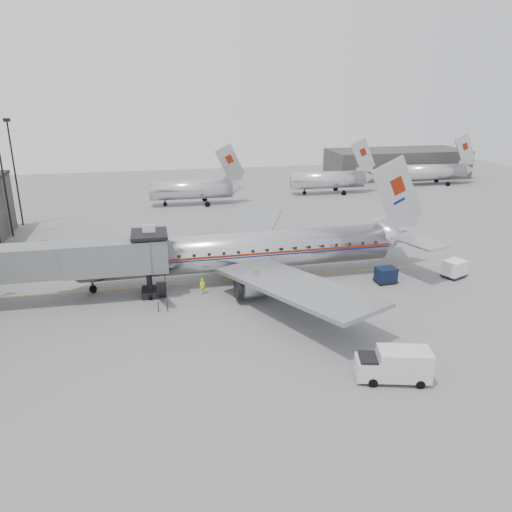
{
  "coord_description": "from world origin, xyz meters",
  "views": [
    {
      "loc": [
        -8.35,
        -42.64,
        19.73
      ],
      "look_at": [
        1.42,
        4.1,
        3.2
      ],
      "focal_mm": 35.0,
      "sensor_mm": 36.0,
      "label": 1
    }
  ],
  "objects_px": {
    "baggage_cart_navy": "(386,275)",
    "airliner": "(247,251)",
    "service_van": "(394,365)",
    "baggage_cart_white": "(455,268)",
    "ramp_worker": "(203,286)"
  },
  "relations": [
    {
      "from": "ramp_worker",
      "to": "airliner",
      "type": "bearing_deg",
      "value": 23.02
    },
    {
      "from": "baggage_cart_navy",
      "to": "baggage_cart_white",
      "type": "xyz_separation_m",
      "value": [
        7.94,
        0.0,
        0.11
      ]
    },
    {
      "from": "service_van",
      "to": "baggage_cart_navy",
      "type": "distance_m",
      "value": 18.59
    },
    {
      "from": "airliner",
      "to": "service_van",
      "type": "bearing_deg",
      "value": -74.08
    },
    {
      "from": "baggage_cart_navy",
      "to": "airliner",
      "type": "bearing_deg",
      "value": 160.78
    },
    {
      "from": "baggage_cart_navy",
      "to": "baggage_cart_white",
      "type": "relative_size",
      "value": 0.76
    },
    {
      "from": "baggage_cart_navy",
      "to": "service_van",
      "type": "bearing_deg",
      "value": -117.61
    },
    {
      "from": "baggage_cart_white",
      "to": "baggage_cart_navy",
      "type": "bearing_deg",
      "value": 156.08
    },
    {
      "from": "ramp_worker",
      "to": "service_van",
      "type": "bearing_deg",
      "value": -64.76
    },
    {
      "from": "airliner",
      "to": "baggage_cart_navy",
      "type": "height_order",
      "value": "airliner"
    },
    {
      "from": "ramp_worker",
      "to": "baggage_cart_navy",
      "type": "bearing_deg",
      "value": -10.28
    },
    {
      "from": "airliner",
      "to": "ramp_worker",
      "type": "distance_m",
      "value": 6.26
    },
    {
      "from": "service_van",
      "to": "baggage_cart_navy",
      "type": "xyz_separation_m",
      "value": [
        7.57,
        16.98,
        -0.38
      ]
    },
    {
      "from": "airliner",
      "to": "baggage_cart_navy",
      "type": "relative_size",
      "value": 18.15
    },
    {
      "from": "baggage_cart_white",
      "to": "ramp_worker",
      "type": "distance_m",
      "value": 26.99
    }
  ]
}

